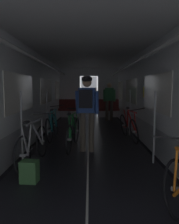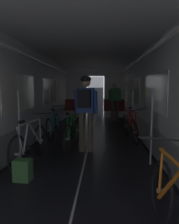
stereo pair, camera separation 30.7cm
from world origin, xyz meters
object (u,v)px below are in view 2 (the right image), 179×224
bicycle_teal (54,126)px  person_cyclist_aisle (86,105)px  bicycle_orange (179,213)px  person_standing_near_bench (115,99)px  bicycle_green_in_aisle (73,133)px  bench_seat_far_right (114,108)px  bicycle_red (130,127)px  backpack_on_floor (23,170)px  bench_seat_far_left (75,107)px  bicycle_silver (30,144)px

bicycle_teal → person_cyclist_aisle: person_cyclist_aisle is taller
bicycle_orange → person_standing_near_bench: 7.98m
bicycle_green_in_aisle → person_standing_near_bench: 4.74m
bench_seat_far_right → bicycle_red: 4.00m
bicycle_red → backpack_on_floor: size_ratio=4.99×
bench_seat_far_left → person_cyclist_aisle: person_cyclist_aisle is taller
backpack_on_floor → bicycle_teal: bearing=92.6°
bench_seat_far_right → bicycle_red: size_ratio=0.58×
bicycle_teal → bicycle_green_in_aisle: size_ratio=1.00×
person_cyclist_aisle → bicycle_silver: bearing=-138.0°
bicycle_orange → person_cyclist_aisle: bearing=108.2°
bicycle_silver → bicycle_green_in_aisle: (0.66, 1.17, 0.00)m
bicycle_teal → backpack_on_floor: (0.13, -2.95, -0.21)m
person_cyclist_aisle → bicycle_green_in_aisle: (-0.33, 0.27, -0.69)m
bicycle_silver → person_cyclist_aisle: size_ratio=0.98×
bench_seat_far_right → bench_seat_far_left: bearing=180.0°
person_cyclist_aisle → bicycle_orange: bearing=-71.8°
bench_seat_far_left → bicycle_red: bearing=-63.0°
bicycle_silver → person_cyclist_aisle: bearing=42.0°
bicycle_teal → bicycle_silver: bearing=-90.0°
bicycle_orange → backpack_on_floor: 2.42m
backpack_on_floor → bicycle_red: bearing=54.7°
bench_seat_far_left → bicycle_green_in_aisle: bench_seat_far_left is taller
person_cyclist_aisle → bicycle_green_in_aisle: size_ratio=1.03×
person_standing_near_bench → person_cyclist_aisle: bearing=-101.0°
bicycle_green_in_aisle → backpack_on_floor: 2.04m
bench_seat_far_left → bicycle_silver: size_ratio=0.58×
bicycle_teal → person_cyclist_aisle: bearing=-51.7°
bench_seat_far_left → bicycle_red: size_ratio=0.58×
bicycle_silver → bicycle_teal: size_ratio=1.00×
bicycle_red → person_cyclist_aisle: (-1.16, -1.19, 0.69)m
bench_seat_far_left → bench_seat_far_right: size_ratio=1.00×
person_standing_near_bench → backpack_on_floor: (-1.80, -6.49, -0.81)m
bicycle_orange → bicycle_red: bearing=88.4°
bicycle_silver → backpack_on_floor: size_ratio=4.97×
backpack_on_floor → bicycle_orange: bearing=-37.6°
bicycle_teal → person_cyclist_aisle: (1.00, -1.26, 0.69)m
bicycle_orange → bicycle_green_in_aisle: (-1.37, 3.42, 0.00)m
bench_seat_far_right → bicycle_orange: (0.11, -8.33, -0.18)m
bicycle_green_in_aisle → backpack_on_floor: bearing=-105.3°
person_cyclist_aisle → backpack_on_floor: person_cyclist_aisle is taller
bench_seat_far_right → bicycle_orange: size_ratio=0.58×
bicycle_red → bicycle_teal: size_ratio=1.00×
bicycle_silver → person_standing_near_bench: 6.05m
bench_seat_far_left → person_standing_near_bench: (1.80, -0.38, 0.41)m
bicycle_green_in_aisle → bicycle_teal: bearing=123.7°
bench_seat_far_left → backpack_on_floor: bearing=-90.0°
bench_seat_far_left → bench_seat_far_right: bearing=0.0°
bicycle_teal → person_standing_near_bench: bearing=61.4°
bicycle_red → bicycle_green_in_aisle: bearing=-148.4°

